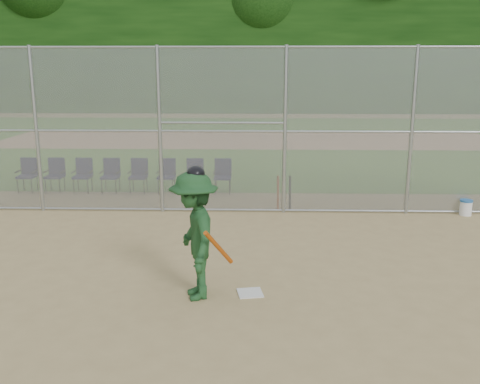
{
  "coord_description": "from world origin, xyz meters",
  "views": [
    {
      "loc": [
        0.3,
        -7.75,
        3.54
      ],
      "look_at": [
        0.0,
        2.5,
        1.1
      ],
      "focal_mm": 40.0,
      "sensor_mm": 36.0,
      "label": 1
    }
  ],
  "objects_px": {
    "home_plate": "(250,293)",
    "batter_at_plate": "(194,235)",
    "water_cooler": "(466,207)",
    "chair_0": "(27,176)"
  },
  "relations": [
    {
      "from": "batter_at_plate",
      "to": "home_plate",
      "type": "bearing_deg",
      "value": 8.89
    },
    {
      "from": "batter_at_plate",
      "to": "chair_0",
      "type": "relative_size",
      "value": 2.17
    },
    {
      "from": "water_cooler",
      "to": "chair_0",
      "type": "distance_m",
      "value": 11.79
    },
    {
      "from": "home_plate",
      "to": "batter_at_plate",
      "type": "relative_size",
      "value": 0.19
    },
    {
      "from": "home_plate",
      "to": "water_cooler",
      "type": "height_order",
      "value": "water_cooler"
    },
    {
      "from": "home_plate",
      "to": "chair_0",
      "type": "relative_size",
      "value": 0.4
    },
    {
      "from": "batter_at_plate",
      "to": "water_cooler",
      "type": "xyz_separation_m",
      "value": [
        6.02,
        4.85,
        -0.82
      ]
    },
    {
      "from": "home_plate",
      "to": "batter_at_plate",
      "type": "bearing_deg",
      "value": -171.11
    },
    {
      "from": "batter_at_plate",
      "to": "water_cooler",
      "type": "bearing_deg",
      "value": 38.88
    },
    {
      "from": "home_plate",
      "to": "batter_at_plate",
      "type": "xyz_separation_m",
      "value": [
        -0.85,
        -0.13,
        1.0
      ]
    }
  ]
}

